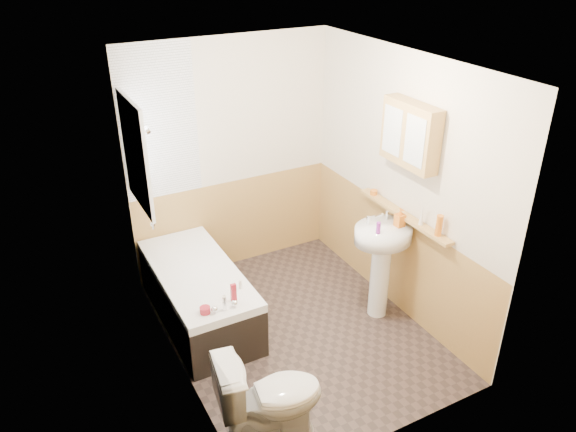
# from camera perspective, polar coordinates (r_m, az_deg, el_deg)

# --- Properties ---
(floor) EXTENTS (2.80, 2.80, 0.00)m
(floor) POSITION_cam_1_polar(r_m,az_deg,el_deg) (5.42, 0.76, -11.51)
(floor) COLOR #2E2421
(floor) RESTS_ON ground
(ceiling) EXTENTS (2.80, 2.80, 0.00)m
(ceiling) POSITION_cam_1_polar(r_m,az_deg,el_deg) (4.31, 0.97, 15.29)
(ceiling) COLOR white
(ceiling) RESTS_ON ground
(wall_back) EXTENTS (2.20, 0.02, 2.50)m
(wall_back) POSITION_cam_1_polar(r_m,az_deg,el_deg) (5.90, -5.81, 5.85)
(wall_back) COLOR beige
(wall_back) RESTS_ON ground
(wall_front) EXTENTS (2.20, 0.02, 2.50)m
(wall_front) POSITION_cam_1_polar(r_m,az_deg,el_deg) (3.74, 11.44, -8.39)
(wall_front) COLOR beige
(wall_front) RESTS_ON ground
(wall_left) EXTENTS (0.02, 2.80, 2.50)m
(wall_left) POSITION_cam_1_polar(r_m,az_deg,el_deg) (4.37, -12.01, -2.80)
(wall_left) COLOR beige
(wall_left) RESTS_ON ground
(wall_right) EXTENTS (0.02, 2.80, 2.50)m
(wall_right) POSITION_cam_1_polar(r_m,az_deg,el_deg) (5.31, 11.42, 2.90)
(wall_right) COLOR beige
(wall_right) RESTS_ON ground
(wainscot_right) EXTENTS (0.01, 2.80, 1.00)m
(wainscot_right) POSITION_cam_1_polar(r_m,az_deg,el_deg) (5.64, 10.54, -4.08)
(wainscot_right) COLOR tan
(wainscot_right) RESTS_ON wall_right
(wainscot_front) EXTENTS (2.20, 0.01, 1.00)m
(wainscot_front) POSITION_cam_1_polar(r_m,az_deg,el_deg) (4.23, 10.28, -16.50)
(wainscot_front) COLOR tan
(wainscot_front) RESTS_ON wall_front
(wainscot_back) EXTENTS (2.20, 0.01, 1.00)m
(wainscot_back) POSITION_cam_1_polar(r_m,az_deg,el_deg) (6.19, -5.40, -0.67)
(wainscot_back) COLOR tan
(wainscot_back) RESTS_ON wall_back
(tile_cladding_left) EXTENTS (0.01, 2.80, 2.50)m
(tile_cladding_left) POSITION_cam_1_polar(r_m,az_deg,el_deg) (4.38, -11.74, -2.73)
(tile_cladding_left) COLOR white
(tile_cladding_left) RESTS_ON wall_left
(tile_return_back) EXTENTS (0.75, 0.01, 1.50)m
(tile_return_back) POSITION_cam_1_polar(r_m,az_deg,el_deg) (5.50, -13.02, 9.19)
(tile_return_back) COLOR white
(tile_return_back) RESTS_ON wall_back
(window) EXTENTS (0.03, 0.79, 0.99)m
(window) POSITION_cam_1_polar(r_m,az_deg,el_deg) (5.05, -15.16, 6.11)
(window) COLOR white
(window) RESTS_ON wall_left
(bathtub) EXTENTS (0.70, 1.58, 0.70)m
(bathtub) POSITION_cam_1_polar(r_m,az_deg,el_deg) (5.45, -9.06, -7.83)
(bathtub) COLOR black
(bathtub) RESTS_ON floor
(shower_riser) EXTENTS (0.10, 0.07, 1.09)m
(shower_riser) POSITION_cam_1_polar(r_m,az_deg,el_deg) (4.85, -14.20, 5.43)
(shower_riser) COLOR silver
(shower_riser) RESTS_ON wall_left
(toilet) EXTENTS (0.84, 0.56, 0.77)m
(toilet) POSITION_cam_1_polar(r_m,az_deg,el_deg) (4.24, -1.83, -18.03)
(toilet) COLOR white
(toilet) RESTS_ON floor
(sink) EXTENTS (0.56, 0.46, 1.09)m
(sink) POSITION_cam_1_polar(r_m,az_deg,el_deg) (5.32, 9.51, -3.71)
(sink) COLOR white
(sink) RESTS_ON floor
(pine_shelf) EXTENTS (0.10, 1.23, 0.03)m
(pine_shelf) POSITION_cam_1_polar(r_m,az_deg,el_deg) (5.25, 11.64, 0.11)
(pine_shelf) COLOR tan
(pine_shelf) RESTS_ON wall_right
(medicine_cabinet) EXTENTS (0.16, 0.62, 0.56)m
(medicine_cabinet) POSITION_cam_1_polar(r_m,az_deg,el_deg) (4.93, 12.31, 8.10)
(medicine_cabinet) COLOR tan
(medicine_cabinet) RESTS_ON wall_right
(foam_can) EXTENTS (0.07, 0.07, 0.19)m
(foam_can) POSITION_cam_1_polar(r_m,az_deg,el_deg) (4.90, 15.10, -0.94)
(foam_can) COLOR orange
(foam_can) RESTS_ON pine_shelf
(green_bottle) EXTENTS (0.05, 0.05, 0.22)m
(green_bottle) POSITION_cam_1_polar(r_m,az_deg,el_deg) (5.04, 13.46, 0.25)
(green_bottle) COLOR silver
(green_bottle) RESTS_ON pine_shelf
(black_jar) EXTENTS (0.08, 0.08, 0.05)m
(black_jar) POSITION_cam_1_polar(r_m,az_deg,el_deg) (5.56, 8.71, 2.40)
(black_jar) COLOR orange
(black_jar) RESTS_ON pine_shelf
(soap_bottle) EXTENTS (0.08, 0.18, 0.08)m
(soap_bottle) POSITION_cam_1_polar(r_m,az_deg,el_deg) (5.20, 11.27, -0.61)
(soap_bottle) COLOR orange
(soap_bottle) RESTS_ON sink
(clear_bottle) EXTENTS (0.05, 0.05, 0.11)m
(clear_bottle) POSITION_cam_1_polar(r_m,az_deg,el_deg) (5.04, 9.16, -1.21)
(clear_bottle) COLOR purple
(clear_bottle) RESTS_ON sink
(blue_gel) EXTENTS (0.05, 0.03, 0.17)m
(blue_gel) POSITION_cam_1_polar(r_m,az_deg,el_deg) (4.81, -5.55, -7.77)
(blue_gel) COLOR maroon
(blue_gel) RESTS_ON bathtub
(cream_jar) EXTENTS (0.11, 0.11, 0.06)m
(cream_jar) POSITION_cam_1_polar(r_m,az_deg,el_deg) (4.74, -8.42, -9.44)
(cream_jar) COLOR maroon
(cream_jar) RESTS_ON bathtub
(orange_bottle) EXTENTS (0.03, 0.03, 0.08)m
(orange_bottle) POSITION_cam_1_polar(r_m,az_deg,el_deg) (4.99, -4.87, -6.95)
(orange_bottle) COLOR silver
(orange_bottle) RESTS_ON bathtub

